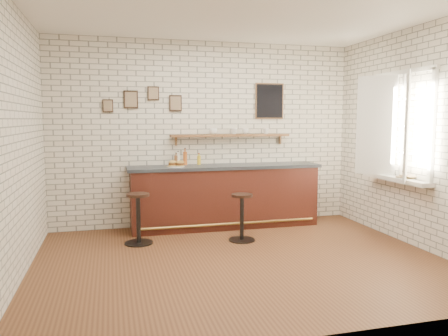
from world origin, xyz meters
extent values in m
plane|color=brown|center=(0.00, 0.00, 0.00)|extent=(5.00, 5.00, 0.00)
cube|color=#481B13|center=(0.25, 1.70, 0.48)|extent=(3.00, 0.58, 0.96)
cube|color=#2D333A|center=(0.25, 1.70, 0.98)|extent=(3.10, 0.62, 0.05)
cylinder|color=olive|center=(0.25, 1.38, 0.12)|extent=(2.79, 0.04, 0.04)
cylinder|color=white|center=(-0.56, 1.65, 1.02)|extent=(0.28, 0.28, 0.01)
cylinder|color=gold|center=(-0.50, 1.67, 1.02)|extent=(0.05, 0.05, 0.00)
cylinder|color=gold|center=(-0.52, 1.64, 1.02)|extent=(0.05, 0.05, 0.00)
cylinder|color=gold|center=(-0.66, 1.71, 1.02)|extent=(0.06, 0.06, 0.00)
cylinder|color=gold|center=(-0.52, 1.69, 1.02)|extent=(0.06, 0.06, 0.00)
cylinder|color=gold|center=(-0.67, 1.61, 1.02)|extent=(0.06, 0.06, 0.00)
cylinder|color=gold|center=(-0.50, 1.67, 1.02)|extent=(0.04, 0.04, 0.00)
cylinder|color=gold|center=(-0.57, 1.61, 1.02)|extent=(0.05, 0.05, 0.00)
cylinder|color=gold|center=(-0.66, 1.58, 1.02)|extent=(0.04, 0.04, 0.00)
cylinder|color=gold|center=(-0.71, 1.68, 1.02)|extent=(0.05, 0.05, 0.00)
cylinder|color=gold|center=(-0.52, 1.61, 1.02)|extent=(0.06, 0.06, 0.00)
cylinder|color=gold|center=(-0.67, 1.68, 1.02)|extent=(0.04, 0.04, 0.00)
cylinder|color=brown|center=(-0.51, 1.88, 1.09)|extent=(0.06, 0.06, 0.16)
cylinder|color=brown|center=(-0.51, 1.88, 1.18)|extent=(0.02, 0.02, 0.03)
cylinder|color=black|center=(-0.51, 1.88, 1.21)|extent=(0.03, 0.03, 0.01)
cylinder|color=silver|center=(-0.48, 1.88, 1.10)|extent=(0.06, 0.06, 0.18)
cylinder|color=silver|center=(-0.48, 1.88, 1.20)|extent=(0.02, 0.02, 0.04)
cylinder|color=black|center=(-0.48, 1.88, 1.23)|extent=(0.02, 0.02, 0.01)
cylinder|color=#AF531C|center=(-0.37, 1.88, 1.12)|extent=(0.07, 0.07, 0.21)
cylinder|color=#AF531C|center=(-0.37, 1.88, 1.25)|extent=(0.02, 0.02, 0.05)
cylinder|color=black|center=(-0.37, 1.88, 1.28)|extent=(0.03, 0.03, 0.01)
cylinder|color=gold|center=(-0.14, 1.88, 1.08)|extent=(0.06, 0.06, 0.15)
cylinder|color=gold|center=(-0.14, 1.88, 1.17)|extent=(0.03, 0.03, 0.03)
cylinder|color=maroon|center=(-0.14, 1.88, 1.19)|extent=(0.03, 0.03, 0.01)
cylinder|color=black|center=(-1.18, 1.06, 0.01)|extent=(0.40, 0.40, 0.02)
cylinder|color=black|center=(-1.18, 1.06, 0.35)|extent=(0.06, 0.06, 0.66)
cylinder|color=black|center=(-1.18, 1.06, 0.70)|extent=(0.41, 0.41, 0.04)
cylinder|color=black|center=(0.27, 0.84, 0.01)|extent=(0.38, 0.38, 0.02)
cylinder|color=black|center=(0.27, 0.84, 0.33)|extent=(0.06, 0.06, 0.62)
cylinder|color=black|center=(0.27, 0.84, 0.66)|extent=(0.36, 0.36, 0.04)
cube|color=brown|center=(0.40, 1.90, 1.48)|extent=(2.00, 0.18, 0.04)
cube|color=brown|center=(-0.50, 1.97, 1.40)|extent=(0.03, 0.04, 0.16)
cube|color=brown|center=(1.30, 1.97, 1.40)|extent=(0.03, 0.04, 0.16)
imported|color=white|center=(0.10, 1.90, 1.55)|extent=(0.12, 0.12, 0.10)
imported|color=white|center=(0.46, 1.90, 1.55)|extent=(0.12, 0.12, 0.10)
imported|color=white|center=(0.65, 1.90, 1.55)|extent=(0.13, 0.13, 0.09)
imported|color=white|center=(1.01, 1.90, 1.55)|extent=(0.14, 0.14, 0.09)
cube|color=black|center=(-1.20, 1.98, 2.05)|extent=(0.22, 0.02, 0.28)
cube|color=black|center=(-0.85, 1.98, 2.15)|extent=(0.18, 0.02, 0.22)
cube|color=black|center=(-0.50, 1.98, 2.00)|extent=(0.20, 0.02, 0.26)
cube|color=black|center=(-1.55, 1.98, 1.95)|extent=(0.16, 0.02, 0.20)
cube|color=black|center=(1.10, 1.98, 2.05)|extent=(0.46, 0.02, 0.56)
cube|color=white|center=(2.40, 0.30, 0.90)|extent=(0.20, 1.35, 0.06)
cube|color=white|center=(2.47, 0.30, 2.40)|extent=(0.05, 1.30, 0.06)
cube|color=white|center=(2.47, 0.30, 0.90)|extent=(0.05, 1.30, 0.06)
cube|color=white|center=(2.47, -0.30, 1.65)|extent=(0.05, 0.06, 1.50)
cube|color=white|center=(2.47, 0.90, 1.65)|extent=(0.05, 0.06, 1.50)
cube|color=white|center=(2.32, 0.00, 1.65)|extent=(0.40, 0.46, 1.46)
cube|color=white|center=(2.32, 0.60, 1.65)|extent=(0.40, 0.46, 1.46)
imported|color=tan|center=(2.38, 0.09, 0.94)|extent=(0.27, 0.29, 0.02)
imported|color=tan|center=(2.38, 0.10, 0.96)|extent=(0.17, 0.22, 0.02)
camera|label=1|loc=(-1.53, -5.05, 1.75)|focal=35.00mm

